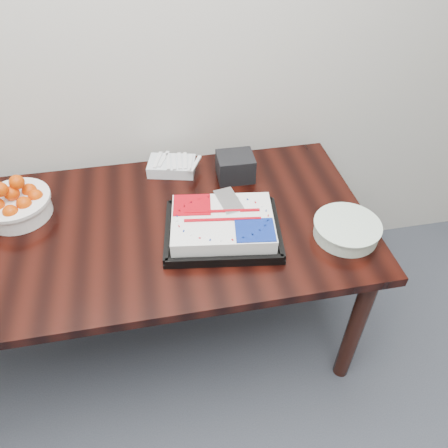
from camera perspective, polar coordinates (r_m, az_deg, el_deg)
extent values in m
plane|color=beige|center=(1.90, -13.75, 23.82)|extent=(5.00, 0.00, 5.00)
cube|color=black|center=(1.78, -10.35, -0.72)|extent=(1.80, 0.90, 0.04)
cylinder|color=black|center=(1.98, 16.76, -12.86)|extent=(0.07, 0.07, 0.71)
cylinder|color=black|center=(2.42, 9.94, 1.26)|extent=(0.07, 0.07, 0.71)
cube|color=black|center=(1.69, -0.19, -1.07)|extent=(0.49, 0.40, 0.02)
cube|color=white|center=(1.66, -0.19, 0.00)|extent=(0.42, 0.34, 0.07)
cube|color=#AA030F|center=(1.68, -4.54, 2.13)|extent=(0.16, 0.14, 0.00)
cube|color=navy|center=(1.60, 4.36, -0.37)|extent=(0.16, 0.14, 0.00)
cube|color=silver|center=(1.71, 0.16, 3.15)|extent=(0.10, 0.16, 0.00)
cylinder|color=white|center=(1.94, -25.38, 2.06)|extent=(0.26, 0.26, 0.08)
cylinder|color=white|center=(1.92, -25.70, 2.88)|extent=(0.28, 0.28, 0.01)
cylinder|color=white|center=(1.74, 15.69, -0.77)|extent=(0.25, 0.25, 0.06)
cylinder|color=white|center=(1.72, 15.88, -0.03)|extent=(0.26, 0.26, 0.01)
cube|color=silver|center=(2.02, -6.83, 7.50)|extent=(0.23, 0.18, 0.05)
cube|color=black|center=(1.95, 1.49, 7.50)|extent=(0.16, 0.14, 0.11)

